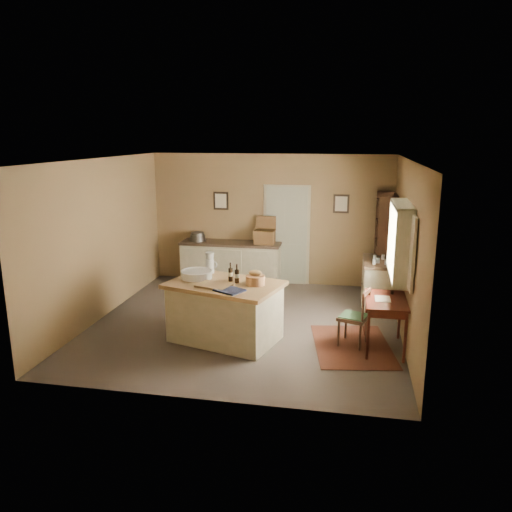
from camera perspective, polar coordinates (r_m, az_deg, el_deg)
The scene contains 16 objects.
ground at distance 8.41m, azimuth -1.17°, elevation -7.73°, with size 5.00×5.00×0.00m, color #4D423B.
wall_back at distance 10.43m, azimuth 1.63°, elevation 4.18°, with size 5.00×0.10×2.70m, color olive.
wall_front at distance 5.68m, azimuth -6.44°, elevation -4.06°, with size 5.00×0.10×2.70m, color olive.
wall_left at distance 8.87m, azimuth -17.23°, elevation 1.87°, with size 0.10×5.00×2.70m, color olive.
wall_right at distance 7.90m, azimuth 16.82°, elevation 0.50°, with size 0.10×5.00×2.70m, color olive.
ceiling at distance 7.84m, azimuth -1.26°, elevation 10.97°, with size 5.00×5.00×0.00m, color silver.
door at distance 10.41m, azimuth 3.50°, elevation 2.49°, with size 0.97×0.06×2.11m, color #AEB096.
framed_prints at distance 10.33m, azimuth 2.73°, elevation 6.15°, with size 2.82×0.02×0.38m.
window at distance 7.66m, azimuth 16.50°, elevation 1.65°, with size 0.25×1.99×1.12m.
work_island at distance 7.65m, azimuth -3.60°, elevation -6.14°, with size 1.87×1.48×1.20m.
sideboard at distance 10.47m, azimuth -2.83°, elevation -0.65°, with size 2.09×0.59×1.18m.
rug at distance 7.71m, azimuth 10.93°, elevation -10.04°, with size 1.10×1.60×0.01m, color #431E11.
writing_desk at distance 7.49m, azimuth 14.62°, elevation -5.48°, with size 0.58×0.95×0.82m.
desk_chair at distance 7.60m, azimuth 11.07°, elevation -6.93°, with size 0.40×0.40×0.86m, color black, non-canonical shape.
right_cabinet at distance 9.25m, azimuth 13.87°, elevation -3.14°, with size 0.59×1.05×0.99m.
shelving_unit at distance 9.91m, azimuth 14.70°, elevation 1.15°, with size 0.34×0.90×2.00m.
Camera 1 is at (1.63, -7.66, 3.07)m, focal length 35.00 mm.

